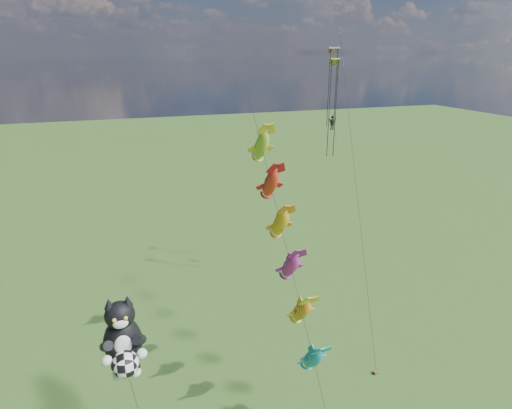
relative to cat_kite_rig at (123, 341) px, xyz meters
name	(u,v)px	position (x,y,z in m)	size (l,w,h in m)	color
cat_kite_rig	(123,341)	(0.00, 0.00, 0.00)	(2.66, 4.04, 11.81)	brown
fish_windsock_rig	(285,245)	(10.64, 3.81, 2.22)	(1.26, 15.97, 20.50)	brown
parafoil_rig	(334,109)	(20.89, 16.81, 9.09)	(4.56, 17.20, 27.74)	brown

